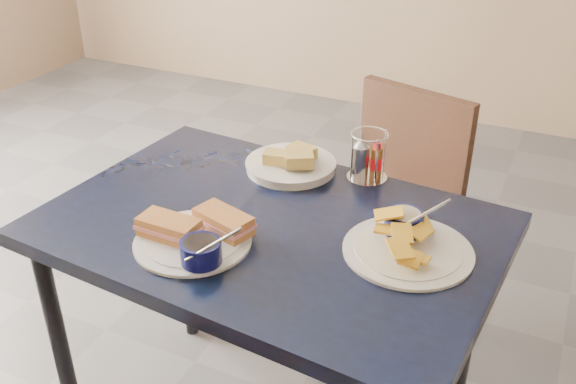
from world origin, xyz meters
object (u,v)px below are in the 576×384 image
at_px(dining_table, 270,248).
at_px(plantain_plate, 406,240).
at_px(chair_far, 388,198).
at_px(sandwich_plate, 196,235).
at_px(bread_basket, 291,164).
at_px(condiment_caddy, 366,159).

xyz_separation_m(dining_table, plantain_plate, (0.33, 0.04, 0.10)).
distance_m(chair_far, sandwich_plate, 0.90).
bearing_deg(chair_far, plantain_plate, -70.71).
bearing_deg(sandwich_plate, dining_table, 55.38).
bearing_deg(bread_basket, sandwich_plate, -95.19).
bearing_deg(condiment_caddy, plantain_plate, -55.07).
height_order(dining_table, condiment_caddy, condiment_caddy).
height_order(chair_far, plantain_plate, plantain_plate).
relative_size(dining_table, plantain_plate, 3.89).
bearing_deg(chair_far, bread_basket, -113.01).
xyz_separation_m(bread_basket, condiment_caddy, (0.20, 0.04, 0.04)).
relative_size(sandwich_plate, plantain_plate, 1.03).
xyz_separation_m(plantain_plate, condiment_caddy, (-0.19, 0.28, 0.04)).
xyz_separation_m(chair_far, sandwich_plate, (-0.21, -0.83, 0.29)).
xyz_separation_m(dining_table, condiment_caddy, (0.13, 0.31, 0.13)).
bearing_deg(sandwich_plate, plantain_plate, 23.96).
relative_size(dining_table, chair_far, 1.33).
distance_m(plantain_plate, condiment_caddy, 0.34).
xyz_separation_m(chair_far, plantain_plate, (0.22, -0.64, 0.28)).
distance_m(dining_table, condiment_caddy, 0.37).
height_order(plantain_plate, bread_basket, plantain_plate).
distance_m(dining_table, chair_far, 0.71).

